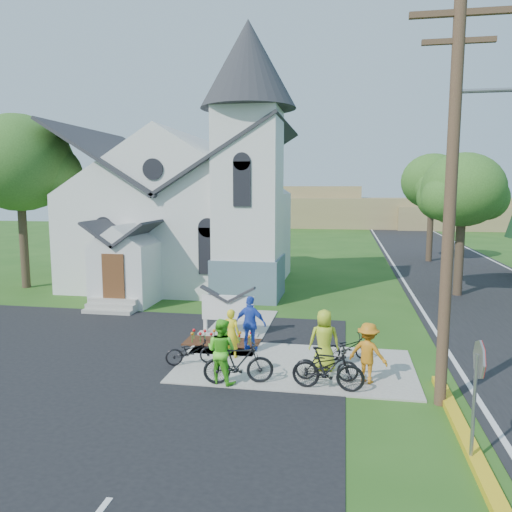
% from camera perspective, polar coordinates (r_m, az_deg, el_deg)
% --- Properties ---
extents(ground, '(120.00, 120.00, 0.00)m').
position_cam_1_polar(ground, '(15.14, -1.53, -12.81)').
color(ground, '#255017').
rests_on(ground, ground).
extents(road, '(8.00, 90.00, 0.02)m').
position_cam_1_polar(road, '(30.21, 23.62, -3.02)').
color(road, black).
rests_on(road, ground).
extents(sidewalk, '(7.00, 4.00, 0.05)m').
position_cam_1_polar(sidewalk, '(15.38, 4.47, -12.39)').
color(sidewalk, gray).
rests_on(sidewalk, ground).
extents(church, '(12.35, 12.00, 13.00)m').
position_cam_1_polar(church, '(27.65, -7.52, 7.54)').
color(church, white).
rests_on(church, ground).
extents(church_sign, '(2.20, 0.40, 1.70)m').
position_cam_1_polar(church_sign, '(18.07, -3.23, -5.99)').
color(church_sign, gray).
rests_on(church_sign, ground).
extents(flower_bed, '(2.60, 1.10, 0.07)m').
position_cam_1_polar(flower_bed, '(17.50, -3.89, -9.83)').
color(flower_bed, '#37200F').
rests_on(flower_bed, ground).
extents(utility_pole, '(3.45, 0.28, 10.00)m').
position_cam_1_polar(utility_pole, '(12.62, 21.68, 7.61)').
color(utility_pole, '#4A3125').
rests_on(utility_pole, ground).
extents(stop_sign, '(0.11, 0.76, 2.48)m').
position_cam_1_polar(stop_sign, '(10.61, 24.01, -12.38)').
color(stop_sign, gray).
rests_on(stop_sign, ground).
extents(tree_lot_corner, '(5.60, 5.60, 9.15)m').
position_cam_1_polar(tree_lot_corner, '(29.27, -25.48, 9.53)').
color(tree_lot_corner, '#35251D').
rests_on(tree_lot_corner, ground).
extents(tree_road_near, '(4.00, 4.00, 7.05)m').
position_cam_1_polar(tree_road_near, '(26.48, 22.56, 6.93)').
color(tree_road_near, '#35251D').
rests_on(tree_road_near, ground).
extents(tree_road_mid, '(4.40, 4.40, 7.80)m').
position_cam_1_polar(tree_road_mid, '(38.37, 19.50, 8.00)').
color(tree_road_mid, '#35251D').
rests_on(tree_road_mid, ground).
extents(distant_hills, '(61.00, 10.00, 5.60)m').
position_cam_1_polar(distant_hills, '(70.28, 10.54, 5.05)').
color(distant_hills, olive).
rests_on(distant_hills, ground).
extents(cyclist_0, '(0.62, 0.47, 1.54)m').
position_cam_1_polar(cyclist_0, '(15.80, -2.85, -8.79)').
color(cyclist_0, yellow).
rests_on(cyclist_0, sidewalk).
extents(bike_0, '(1.63, 1.10, 0.81)m').
position_cam_1_polar(bike_0, '(15.38, -7.41, -10.74)').
color(bike_0, black).
rests_on(bike_0, sidewalk).
extents(cyclist_1, '(1.04, 0.93, 1.78)m').
position_cam_1_polar(cyclist_1, '(13.79, -3.98, -10.76)').
color(cyclist_1, '#5BDF29').
rests_on(cyclist_1, sidewalk).
extents(bike_1, '(1.98, 1.00, 1.15)m').
position_cam_1_polar(bike_1, '(13.79, -2.01, -12.14)').
color(bike_1, black).
rests_on(bike_1, sidewalk).
extents(cyclist_2, '(1.13, 0.64, 1.81)m').
position_cam_1_polar(cyclist_2, '(16.33, -0.62, -7.73)').
color(cyclist_2, blue).
rests_on(cyclist_2, sidewalk).
extents(bike_2, '(1.62, 1.07, 0.80)m').
position_cam_1_polar(bike_2, '(15.87, 10.46, -10.23)').
color(bike_2, black).
rests_on(bike_2, sidewalk).
extents(cyclist_3, '(1.23, 0.98, 1.66)m').
position_cam_1_polar(cyclist_3, '(14.12, 12.68, -10.74)').
color(cyclist_3, '#C37215').
rests_on(cyclist_3, sidewalk).
extents(bike_3, '(1.95, 0.71, 1.15)m').
position_cam_1_polar(bike_3, '(13.52, 8.23, -12.64)').
color(bike_3, black).
rests_on(bike_3, sidewalk).
extents(cyclist_4, '(0.95, 0.69, 1.80)m').
position_cam_1_polar(cyclist_4, '(14.77, 7.80, -9.51)').
color(cyclist_4, '#A8C024').
rests_on(cyclist_4, sidewalk).
extents(bike_4, '(1.75, 0.64, 0.91)m').
position_cam_1_polar(bike_4, '(14.16, 8.08, -12.18)').
color(bike_4, black).
rests_on(bike_4, sidewalk).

